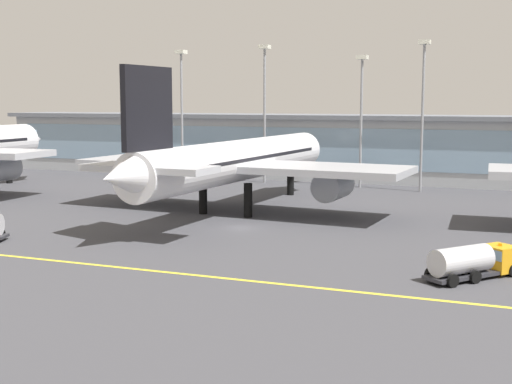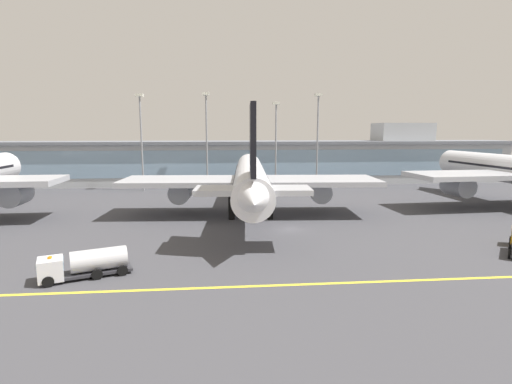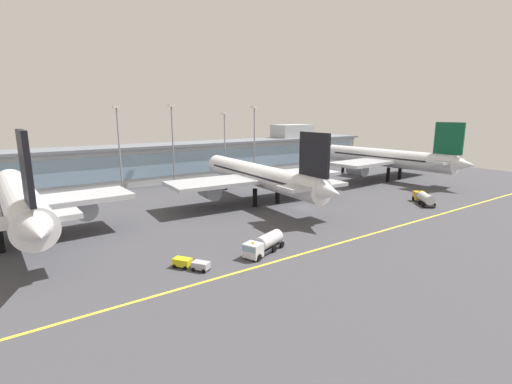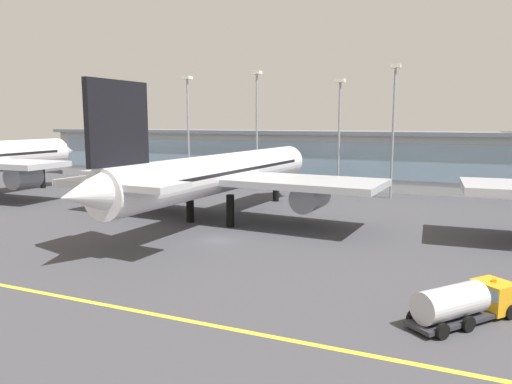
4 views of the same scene
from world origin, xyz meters
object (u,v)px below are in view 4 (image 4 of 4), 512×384
Objects in this scene: apron_light_mast_west at (394,112)px; apron_light_mast_far_east at (188,115)px; airliner_near_right at (222,174)px; fuel_tanker_truck at (466,301)px; apron_light_mast_east at (257,113)px; apron_light_mast_centre at (339,119)px.

apron_light_mast_west reaches higher than apron_light_mast_far_east.
fuel_tanker_truck is (32.70, -24.96, -5.26)m from airliner_near_right.
airliner_near_right is 2.34× the size of apron_light_mast_west.
apron_light_mast_west reaches higher than fuel_tanker_truck.
apron_light_mast_west is at bearing -5.20° from apron_light_mast_east.
apron_light_mast_east reaches higher than airliner_near_right.
airliner_near_right is 41.47m from fuel_tanker_truck.
apron_light_mast_east is (-8.78, 33.08, 9.35)m from airliner_near_right.
fuel_tanker_truck is 0.34× the size of apron_light_mast_east.
airliner_near_right is 2.32× the size of apron_light_mast_east.
apron_light_mast_far_east reaches higher than airliner_near_right.
apron_light_mast_centre is at bearing 0.72° from apron_light_mast_far_east.
fuel_tanker_truck is 82.40m from apron_light_mast_far_east.
apron_light_mast_centre is at bearing -2.09° from apron_light_mast_east.
apron_light_mast_far_east is at bearing 178.07° from apron_light_mast_west.
apron_light_mast_west is at bearing -1.93° from apron_light_mast_far_east.
airliner_near_right is at bearing 91.62° from fuel_tanker_truck.
airliner_near_right is 2.55× the size of apron_light_mast_centre.
airliner_near_right is 6.73× the size of fuel_tanker_truck.
apron_light_mast_west reaches higher than airliner_near_right.
apron_light_mast_far_east is (-44.89, 1.51, -0.18)m from apron_light_mast_west.
fuel_tanker_truck is 0.38× the size of apron_light_mast_centre.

